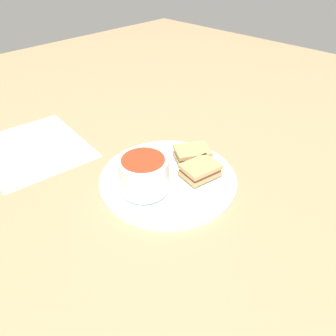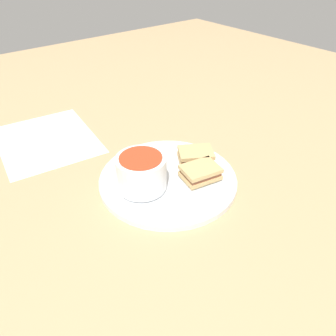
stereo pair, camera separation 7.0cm
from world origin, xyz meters
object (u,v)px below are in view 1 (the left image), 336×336
Objects in this scene: sandwich_half_near at (200,170)px; sandwich_half_far at (192,154)px; soup_bowl at (144,174)px; spoon at (130,169)px.

sandwich_half_near is 0.07m from sandwich_half_far.
spoon is at bearing -107.13° from soup_bowl.
spoon is 1.40× the size of sandwich_half_near.
sandwich_half_near is (-0.09, 0.12, 0.01)m from spoon.
sandwich_half_far is at bearing -179.68° from soup_bowl.
sandwich_half_far is (-0.15, -0.00, -0.02)m from soup_bowl.
sandwich_half_far reaches higher than spoon.
sandwich_half_near is at bearing 155.25° from soup_bowl.
sandwich_half_near is at bearing 105.84° from spoon.
soup_bowl reaches higher than sandwich_half_far.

